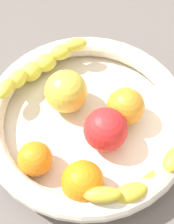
% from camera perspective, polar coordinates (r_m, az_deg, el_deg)
% --- Properties ---
extents(kitchen_counter, '(1.20, 1.20, 0.03)m').
position_cam_1_polar(kitchen_counter, '(0.58, -0.00, -3.38)').
color(kitchen_counter, '#615A56').
rests_on(kitchen_counter, ground).
extents(fruit_bowl, '(0.35, 0.35, 0.06)m').
position_cam_1_polar(fruit_bowl, '(0.55, -0.00, -1.18)').
color(fruit_bowl, silver).
rests_on(fruit_bowl, kitchen_counter).
extents(banana_draped_left, '(0.12, 0.19, 0.06)m').
position_cam_1_polar(banana_draped_left, '(0.49, 11.29, -10.74)').
color(banana_draped_left, yellow).
rests_on(banana_draped_left, fruit_bowl).
extents(banana_draped_right, '(0.12, 0.17, 0.05)m').
position_cam_1_polar(banana_draped_right, '(0.59, -8.22, 8.02)').
color(banana_draped_right, yellow).
rests_on(banana_draped_right, fruit_bowl).
extents(orange_front, '(0.06, 0.06, 0.06)m').
position_cam_1_polar(orange_front, '(0.47, -0.77, -12.19)').
color(orange_front, orange).
rests_on(orange_front, fruit_bowl).
extents(orange_mid_left, '(0.05, 0.05, 0.05)m').
position_cam_1_polar(orange_mid_left, '(0.50, -9.15, -8.15)').
color(orange_mid_left, orange).
rests_on(orange_mid_left, fruit_bowl).
extents(orange_mid_right, '(0.06, 0.06, 0.06)m').
position_cam_1_polar(orange_mid_right, '(0.54, 6.73, 1.31)').
color(orange_mid_right, orange).
rests_on(orange_mid_right, fruit_bowl).
extents(tomato_red, '(0.07, 0.07, 0.07)m').
position_cam_1_polar(tomato_red, '(0.51, 3.30, -3.08)').
color(tomato_red, red).
rests_on(tomato_red, fruit_bowl).
extents(apple_yellow, '(0.07, 0.07, 0.07)m').
position_cam_1_polar(apple_yellow, '(0.54, -3.71, 3.64)').
color(apple_yellow, gold).
rests_on(apple_yellow, fruit_bowl).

